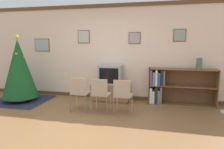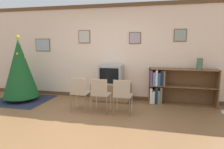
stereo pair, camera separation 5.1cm
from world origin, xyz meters
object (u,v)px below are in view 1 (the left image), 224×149
at_px(christmas_tree, 19,69).
at_px(bookshelf, 169,87).
at_px(folding_chair_left, 79,92).
at_px(folding_chair_right, 123,95).
at_px(folding_chair_center, 100,93).
at_px(vase, 199,64).
at_px(television, 111,74).
at_px(tv_console, 111,92).

height_order(christmas_tree, bookshelf, christmas_tree).
bearing_deg(bookshelf, folding_chair_left, -151.92).
bearing_deg(bookshelf, folding_chair_right, -133.59).
xyz_separation_m(folding_chair_center, vase, (2.28, 1.07, 0.63)).
xyz_separation_m(television, folding_chair_right, (0.52, -1.04, -0.28)).
distance_m(christmas_tree, tv_console, 2.64).
height_order(television, folding_chair_left, television).
height_order(television, vase, vase).
height_order(tv_console, folding_chair_left, folding_chair_left).
height_order(folding_chair_center, folding_chair_right, same).
bearing_deg(tv_console, folding_chair_right, -63.64).
height_order(folding_chair_left, bookshelf, bookshelf).
bearing_deg(vase, television, -179.32).
bearing_deg(vase, folding_chair_right, -148.74).
relative_size(christmas_tree, television, 2.88).
xyz_separation_m(folding_chair_right, bookshelf, (1.07, 1.12, -0.00)).
bearing_deg(television, folding_chair_right, -63.58).
height_order(tv_console, folding_chair_center, folding_chair_center).
bearing_deg(bookshelf, vase, -4.37).
bearing_deg(tv_console, vase, 0.61).
relative_size(folding_chair_right, vase, 2.80).
bearing_deg(christmas_tree, television, 12.20).
bearing_deg(christmas_tree, folding_chair_center, -11.42).
relative_size(tv_console, folding_chair_center, 1.30).
xyz_separation_m(tv_console, folding_chair_right, (0.52, -1.05, 0.23)).
bearing_deg(folding_chair_center, bookshelf, 35.28).
bearing_deg(christmas_tree, bookshelf, 8.63).
distance_m(christmas_tree, bookshelf, 4.15).
height_order(christmas_tree, folding_chair_center, christmas_tree).
xyz_separation_m(christmas_tree, bookshelf, (4.08, 0.62, -0.44)).
bearing_deg(tv_console, folding_chair_left, -116.36).
distance_m(folding_chair_left, folding_chair_center, 0.52).
bearing_deg(tv_console, bookshelf, 2.79).
height_order(christmas_tree, television, christmas_tree).
bearing_deg(folding_chair_right, folding_chair_left, 180.00).
bearing_deg(vase, bookshelf, 175.63).
relative_size(television, folding_chair_left, 0.77).
bearing_deg(christmas_tree, vase, 6.76).
bearing_deg(vase, christmas_tree, -173.24).
bearing_deg(folding_chair_center, vase, 25.13).
bearing_deg(bookshelf, christmas_tree, -171.37).
distance_m(folding_chair_left, vase, 3.06).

